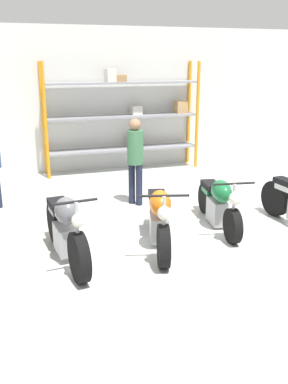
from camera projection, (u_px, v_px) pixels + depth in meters
ground_plane at (152, 240)px, 6.89m from camera, size 30.00×30.00×0.00m
back_wall at (89, 100)px, 10.89m from camera, size 30.00×0.08×3.60m
shelving_rack at (126, 115)px, 10.93m from camera, size 4.00×0.63×2.76m
motorcycle_grey at (66, 230)px, 6.10m from camera, size 0.57×2.06×1.10m
motorcycle_orange at (159, 218)px, 6.57m from camera, size 0.85×2.03×1.05m
motorcycle_green at (219, 203)px, 7.35m from camera, size 0.66×1.99×0.98m
person_browsing at (135, 155)px, 8.34m from camera, size 0.45×0.45×1.72m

